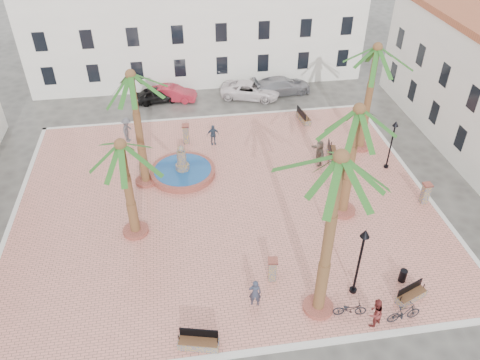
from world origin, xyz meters
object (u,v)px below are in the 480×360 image
Objects in this scene: palm_e at (357,123)px; pedestrian_east at (319,153)px; palm_sw at (123,157)px; cyclist_a at (255,293)px; bench_e at (332,154)px; bicycle_b at (404,313)px; lamppost_s at (361,251)px; car_red at (173,93)px; pedestrian_north at (127,130)px; palm_nw at (132,88)px; bench_s at (199,343)px; bicycle_a at (350,309)px; bollard_se at (272,269)px; palm_s at (338,176)px; pedestrian_fountain_b at (213,135)px; car_white at (250,90)px; palm_ne at (375,60)px; bollard_e at (425,193)px; bench_ne at (303,117)px; litter_bin at (403,276)px; bollard_n at (186,134)px; cyclist_b at (375,313)px; fountain at (183,171)px; bench_se at (411,296)px; pedestrian_fountain_a at (144,166)px; lamppost_e at (393,137)px; car_black at (157,95)px.

palm_e is 3.99× the size of pedestrian_east.
palm_sw reaches higher than cyclist_a.
bicycle_b is (-0.94, -13.98, 0.22)m from bench_e.
lamppost_s is 1.03× the size of car_red.
palm_sw reaches higher than pedestrian_north.
pedestrian_north is (-1.35, 5.50, -5.92)m from palm_nw.
bench_s is (3.04, -8.18, -5.01)m from palm_sw.
bollard_se is at bearing 56.61° from bicycle_a.
palm_s is at bearing -117.28° from palm_e.
pedestrian_fountain_b is 8.52m from car_white.
palm_ne is 9.26m from bollard_e.
cyclist_a is (-1.18, -1.46, 0.10)m from bollard_se.
bench_s is 1.01× the size of bench_ne.
bollard_e is 0.35× the size of car_red.
bicycle_b is at bearing -8.14° from pedestrian_east.
palm_nw is 15.63m from bench_ne.
bollard_n is at bearing 123.95° from litter_bin.
bench_e reaches higher than bicycle_b.
pedestrian_north is at bearing -85.03° from cyclist_b.
fountain is 15.58m from litter_bin.
cyclist_a is at bearing 152.31° from bench_se.
bicycle_a is at bearing -117.24° from lamppost_s.
pedestrian_north reaches higher than bicycle_a.
lamppost_s is 15.73m from pedestrian_fountain_a.
pedestrian_fountain_a is (0.51, 5.34, -4.33)m from palm_sw.
lamppost_e is 0.90× the size of car_red.
bench_ne is 1.12× the size of bicycle_b.
palm_nw is 0.86× the size of palm_s.
palm_ne is 15.57m from bench_se.
bench_s is 5.38m from bollard_se.
litter_bin is (10.31, -15.31, -0.41)m from bollard_n.
bench_e is 15.61m from car_red.
palm_ne reaches higher than palm_sw.
lamppost_e is at bearing 54.81° from bench_s.
bollard_e is at bearing -79.36° from lamppost_e.
fountain is 0.55× the size of palm_nw.
bollard_se reaches higher than bench_e.
car_red is at bearing -149.34° from pedestrian_east.
palm_sw reaches higher than car_black.
pedestrian_fountain_b is at bearing 157.28° from lamppost_e.
lamppost_s is at bearing 20.58° from palm_s.
pedestrian_east is (1.47, 11.38, -1.94)m from lamppost_s.
cyclist_b is (0.93, -0.69, 0.40)m from bicycle_a.
bench_ne is 1.36× the size of bollard_se.
bicycle_a is (10.38, -7.51, -4.86)m from palm_sw.
car_black is at bearing -145.33° from pedestrian_east.
cyclist_a is (-7.14, -17.61, 0.56)m from bench_ne.
palm_e is 3.84× the size of bench_ne.
pedestrian_fountain_b is at bearing 23.71° from bicycle_a.
palm_nw is at bearing -122.78° from bollard_n.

